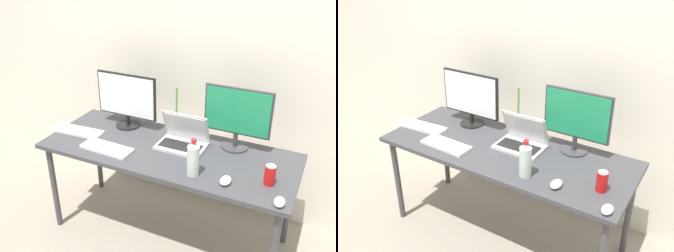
% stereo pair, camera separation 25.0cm
% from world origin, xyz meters
% --- Properties ---
extents(ground_plane, '(16.00, 16.00, 0.00)m').
position_xyz_m(ground_plane, '(0.00, 0.00, 0.00)').
color(ground_plane, gray).
extents(wall_back, '(7.00, 0.08, 2.60)m').
position_xyz_m(wall_back, '(0.00, 0.59, 1.30)').
color(wall_back, silver).
rests_on(wall_back, ground).
extents(work_desk, '(1.76, 0.69, 0.74)m').
position_xyz_m(work_desk, '(0.00, 0.00, 0.68)').
color(work_desk, '#424247').
rests_on(work_desk, ground).
extents(monitor_left, '(0.49, 0.19, 0.42)m').
position_xyz_m(monitor_left, '(-0.44, 0.20, 0.97)').
color(monitor_left, black).
rests_on(monitor_left, work_desk).
extents(monitor_center, '(0.46, 0.19, 0.44)m').
position_xyz_m(monitor_center, '(0.41, 0.23, 0.98)').
color(monitor_center, '#38383D').
rests_on(monitor_center, work_desk).
extents(laptop_silver, '(0.33, 0.24, 0.24)m').
position_xyz_m(laptop_silver, '(0.07, 0.09, 0.80)').
color(laptop_silver, silver).
rests_on(laptop_silver, work_desk).
extents(keyboard_main, '(0.37, 0.16, 0.02)m').
position_xyz_m(keyboard_main, '(-0.38, -0.18, 0.75)').
color(keyboard_main, white).
rests_on(keyboard_main, work_desk).
extents(keyboard_aux, '(0.42, 0.15, 0.02)m').
position_xyz_m(keyboard_aux, '(-0.73, -0.06, 0.75)').
color(keyboard_aux, white).
rests_on(keyboard_aux, work_desk).
extents(mouse_by_keyboard, '(0.07, 0.10, 0.04)m').
position_xyz_m(mouse_by_keyboard, '(0.48, -0.22, 0.76)').
color(mouse_by_keyboard, silver).
rests_on(mouse_by_keyboard, work_desk).
extents(mouse_by_laptop, '(0.07, 0.10, 0.03)m').
position_xyz_m(mouse_by_laptop, '(0.81, -0.28, 0.76)').
color(mouse_by_laptop, silver).
rests_on(mouse_by_laptop, work_desk).
extents(water_bottle, '(0.08, 0.08, 0.24)m').
position_xyz_m(water_bottle, '(0.27, -0.21, 0.85)').
color(water_bottle, silver).
rests_on(water_bottle, work_desk).
extents(soda_can_near_keyboard, '(0.07, 0.07, 0.13)m').
position_xyz_m(soda_can_near_keyboard, '(0.72, -0.11, 0.80)').
color(soda_can_near_keyboard, red).
rests_on(soda_can_near_keyboard, work_desk).
extents(bamboo_vase, '(0.07, 0.07, 0.36)m').
position_xyz_m(bamboo_vase, '(-0.06, 0.26, 0.81)').
color(bamboo_vase, '#B2D1B7').
rests_on(bamboo_vase, work_desk).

